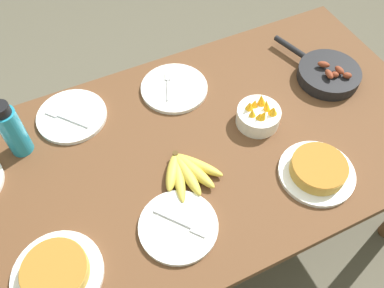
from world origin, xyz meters
The scene contains 11 objects.
ground_plane centered at (0.00, 0.00, 0.00)m, with size 14.00×14.00×0.00m, color #565142.
dining_table centered at (0.00, 0.00, 0.63)m, with size 1.85×0.96×0.71m.
banana_bunch centered at (-0.06, -0.09, 0.73)m, with size 0.22×0.20×0.04m.
skillet centered at (0.64, 0.08, 0.74)m, with size 0.25×0.40×0.08m.
frittata_plate_center centered at (-0.55, -0.24, 0.73)m, with size 0.27×0.27×0.06m.
frittata_plate_side centered at (0.34, -0.28, 0.73)m, with size 0.26×0.26×0.06m.
empty_plate_near_front centered at (-0.35, 0.33, 0.72)m, with size 0.26×0.26×0.02m.
empty_plate_far_right centered at (0.06, 0.29, 0.72)m, with size 0.26×0.26×0.02m.
empty_plate_mid_edge centered at (-0.17, -0.25, 0.72)m, with size 0.25×0.25×0.02m.
fruit_bowl_mango centered at (0.27, 0.01, 0.75)m, with size 0.16×0.16×0.11m.
water_bottle centered at (-0.54, 0.26, 0.82)m, with size 0.08×0.08×0.23m.
Camera 1 is at (-0.36, -0.75, 1.89)m, focal length 38.00 mm.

